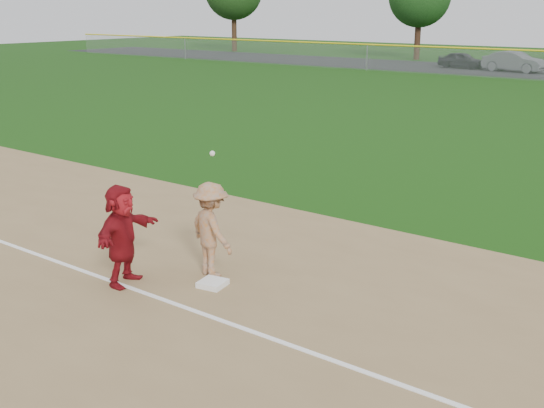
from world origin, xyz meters
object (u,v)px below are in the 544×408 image
Objects in this scene: first_base at (213,283)px; car_left at (462,60)px; car_mid at (514,62)px; base_runner at (122,235)px.

car_left reaches higher than first_base.
car_mid is (4.48, -0.68, 0.12)m from car_left.
base_runner is 47.09m from car_mid.
car_left is 4.53m from car_mid.
car_mid is at bearing -96.69° from car_left.
car_mid is at bearing 102.29° from first_base.
car_mid is (-8.55, 46.31, -0.15)m from base_runner.
car_mid reaches higher than first_base.
car_left is at bearing 0.32° from base_runner.
first_base is 48.32m from car_left.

